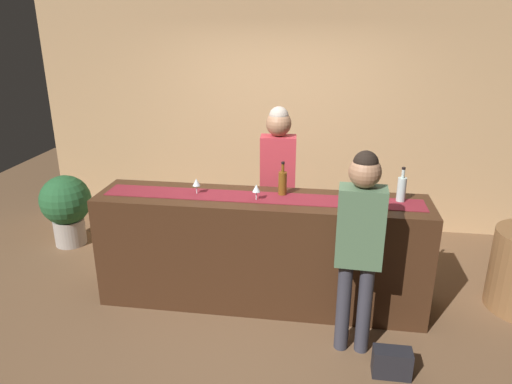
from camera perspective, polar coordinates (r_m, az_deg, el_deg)
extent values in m
plane|color=brown|center=(4.54, 0.56, -12.91)|extent=(10.00, 10.00, 0.00)
cube|color=tan|center=(5.80, 3.21, 9.82)|extent=(6.00, 0.12, 2.90)
cube|color=#3D2314|center=(4.29, 0.58, -7.13)|extent=(2.91, 0.60, 1.03)
cube|color=maroon|center=(4.08, 0.61, -0.65)|extent=(2.76, 0.28, 0.01)
cylinder|color=#B2C6C1|center=(4.14, 17.18, 0.26)|extent=(0.07, 0.07, 0.21)
cylinder|color=#B2C6C1|center=(4.10, 17.38, 2.14)|extent=(0.03, 0.03, 0.08)
cylinder|color=black|center=(4.09, 17.44, 2.76)|extent=(0.03, 0.03, 0.02)
cylinder|color=brown|center=(4.12, 3.23, 1.02)|extent=(0.07, 0.07, 0.21)
cylinder|color=brown|center=(4.07, 3.27, 2.91)|extent=(0.03, 0.03, 0.08)
cylinder|color=black|center=(4.06, 3.28, 3.54)|extent=(0.03, 0.03, 0.02)
cylinder|color=silver|center=(4.20, -7.17, -0.22)|extent=(0.06, 0.06, 0.00)
cylinder|color=silver|center=(4.18, -7.19, 0.29)|extent=(0.01, 0.01, 0.08)
cone|color=silver|center=(4.16, -7.23, 1.19)|extent=(0.07, 0.07, 0.06)
cylinder|color=silver|center=(4.02, 0.04, -1.00)|extent=(0.06, 0.06, 0.00)
cylinder|color=silver|center=(4.00, 0.04, -0.47)|extent=(0.01, 0.01, 0.08)
cone|color=silver|center=(3.98, 0.04, 0.48)|extent=(0.07, 0.07, 0.06)
cylinder|color=#26262B|center=(4.84, 3.49, -5.31)|extent=(0.11, 0.11, 0.80)
cylinder|color=#26262B|center=(4.85, 1.59, -5.25)|extent=(0.11, 0.11, 0.80)
cube|color=#B7333D|center=(4.59, 2.67, 2.90)|extent=(0.35, 0.22, 0.64)
sphere|color=#9E7051|center=(4.48, 2.76, 8.28)|extent=(0.24, 0.24, 0.24)
sphere|color=#AD9E8E|center=(4.46, 2.78, 9.11)|extent=(0.19, 0.19, 0.19)
cylinder|color=#33333D|center=(3.83, 10.52, -13.42)|extent=(0.11, 0.11, 0.76)
cylinder|color=#33333D|center=(3.83, 12.98, -13.56)|extent=(0.11, 0.11, 0.76)
cube|color=#4C6B4C|center=(3.51, 12.53, -4.12)|extent=(0.35, 0.22, 0.60)
sphere|color=#9E7051|center=(3.36, 13.05, 2.38)|extent=(0.23, 0.23, 0.23)
sphere|color=black|center=(3.34, 13.14, 3.40)|extent=(0.18, 0.18, 0.18)
cylinder|color=#9E9389|center=(5.94, -21.57, -4.47)|extent=(0.35, 0.35, 0.31)
sphere|color=#23562D|center=(5.80, -22.06, -0.90)|extent=(0.57, 0.57, 0.57)
cube|color=black|center=(3.81, 16.11, -19.21)|extent=(0.28, 0.14, 0.22)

